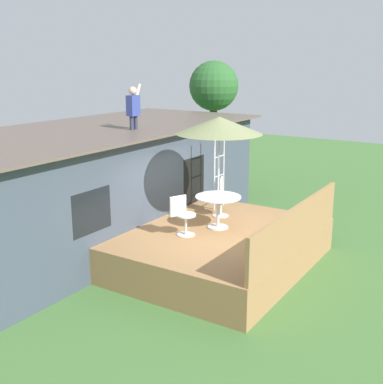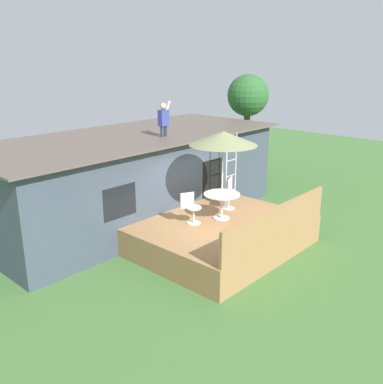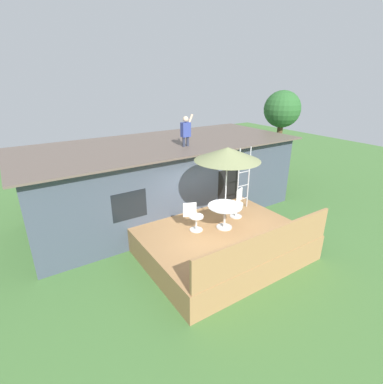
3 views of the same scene
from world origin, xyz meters
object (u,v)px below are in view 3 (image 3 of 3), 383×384
Objects in this scene: backyard_tree at (282,111)px; step_ladder at (244,179)px; patio_chair_right at (237,203)px; person_figure at (186,129)px; patio_table at (225,210)px; patio_umbrella at (228,154)px; patio_chair_left at (194,217)px.

step_ladder is at bearing -148.68° from backyard_tree.
person_figure is at bearing -97.80° from patio_chair_right.
person_figure reaches higher than patio_chair_right.
patio_table is 0.47× the size of step_ladder.
backyard_tree reaches higher than step_ladder.
patio_table is at bearing 0.00° from patio_chair_right.
backyard_tree reaches higher than patio_umbrella.
step_ladder is 0.48× the size of backyard_tree.
patio_umbrella is 0.56× the size of backyard_tree.
patio_table is 1.13× the size of patio_chair_right.
patio_chair_left and patio_chair_right have the same top height.
person_figure is 3.14m from patio_chair_right.
step_ladder is at bearing -54.95° from person_figure.
person_figure is 1.21× the size of patio_chair_left.
backyard_tree is (6.21, 3.81, 2.28)m from patio_chair_right.
patio_chair_left is at bearing 157.06° from patio_table.
person_figure is at bearing 86.26° from patio_chair_left.
step_ladder is 2.39× the size of patio_chair_left.
patio_chair_right is at bearing 24.22° from patio_chair_left.
patio_table is at bearing -151.18° from step_ladder.
patio_chair_right is (1.76, 0.04, 0.00)m from patio_chair_left.
person_figure is at bearing 125.05° from step_ladder.
patio_chair_left is at bearing -154.20° from backyard_tree.
patio_chair_left is at bearing 157.06° from patio_umbrella.
patio_umbrella is 2.76× the size of patio_chair_right.
patio_table is 1.72m from step_ladder.
backyard_tree is (6.88, 1.68, 0.07)m from person_figure.
person_figure is (0.21, 2.55, 2.08)m from patio_table.
patio_chair_left is (-0.88, 0.37, -0.13)m from patio_table.
patio_umbrella is 2.29× the size of person_figure.
step_ladder is 2.65m from person_figure.
patio_table is at bearing 14.04° from patio_umbrella.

